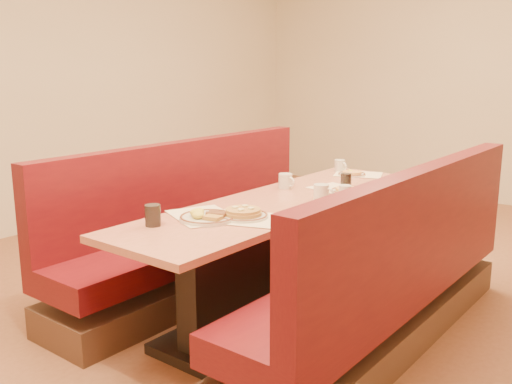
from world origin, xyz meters
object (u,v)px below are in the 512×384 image
Objects in this scene: eggs_plate at (207,217)px; booth_left at (200,238)px; coffee_mug_b at (286,181)px; booth_right at (389,285)px; pancake_plate at (243,214)px; diner_table at (283,257)px; soda_tumbler_near at (153,215)px; coffee_mug_d at (340,165)px; coffee_mug_c at (346,192)px; coffee_mug_a at (322,192)px; soda_tumbler_mid at (346,181)px.

booth_left is at bearing 136.41° from eggs_plate.
booth_left is 18.78× the size of coffee_mug_b.
booth_right is 1.10m from eggs_plate.
pancake_plate is at bearing -61.06° from coffee_mug_b.
eggs_plate is (-0.05, -0.65, 0.39)m from diner_table.
booth_right reaches higher than diner_table.
pancake_plate is at bearing -81.26° from diner_table.
booth_right is 21.79× the size of soda_tumbler_near.
eggs_plate is 2.59× the size of coffee_mug_d.
coffee_mug_c is 0.91× the size of coffee_mug_d.
booth_right is 8.11× the size of eggs_plate.
booth_left is 1.04m from coffee_mug_a.
booth_left reaches higher than coffee_mug_a.
coffee_mug_c is 0.32m from soda_tumbler_mid.
pancake_plate is 2.04× the size of coffee_mug_a.
coffee_mug_a is 0.43m from coffee_mug_b.
diner_table is at bearing -102.82° from soda_tumbler_mid.
soda_tumbler_mid is (-0.61, 0.56, 0.44)m from booth_right.
coffee_mug_b is at bearing 151.07° from coffee_mug_a.
booth_right is (0.73, 0.00, -0.01)m from diner_table.
coffee_mug_a is 1.25× the size of coffee_mug_c.
diner_table is 0.73m from booth_left.
diner_table is at bearing -62.66° from coffee_mug_d.
coffee_mug_c is at bearing 53.17° from coffee_mug_a.
coffee_mug_d reaches higher than diner_table.
booth_left is 21.79× the size of soda_tumbler_near.
coffee_mug_c is at bearing -42.52° from coffee_mug_d.
booth_right reaches higher than soda_tumbler_near.
soda_tumbler_mid is at bearing 33.02° from booth_left.
eggs_plate is 1.76m from coffee_mug_d.
booth_left is at bearing 180.00° from diner_table.
booth_right is 24.39× the size of soda_tumbler_mid.
eggs_plate is at bearing -140.49° from booth_right.
soda_tumbler_near is (-0.93, -0.91, 0.45)m from booth_right.
coffee_mug_b is 1.21m from soda_tumbler_near.
coffee_mug_b is 1.22× the size of coffee_mug_c.
coffee_mug_c is (0.21, 0.77, 0.02)m from pancake_plate.
coffee_mug_a reaches higher than eggs_plate.
soda_tumbler_near is 1.50m from soda_tumbler_mid.
soda_tumbler_mid is (0.36, -0.54, 0.00)m from coffee_mug_d.
booth_left reaches higher than soda_tumbler_mid.
booth_right is 0.93m from soda_tumbler_mid.
coffee_mug_b reaches higher than coffee_mug_c.
coffee_mug_d reaches higher than pancake_plate.
coffee_mug_a is at bearing 33.93° from diner_table.
diner_table is at bearing 77.81° from soda_tumbler_near.
booth_left reaches higher than coffee_mug_b.
eggs_plate is 3.01× the size of soda_tumbler_mid.
coffee_mug_c is at bearing 15.23° from booth_left.
coffee_mug_a reaches higher than coffee_mug_c.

